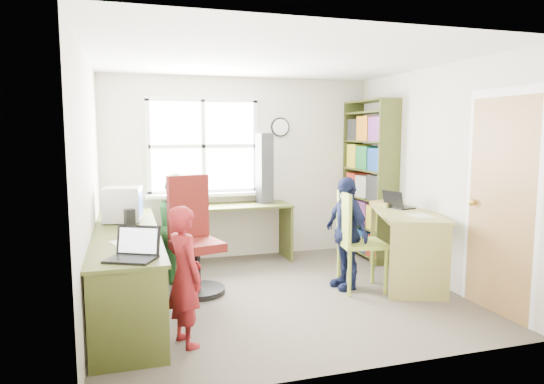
# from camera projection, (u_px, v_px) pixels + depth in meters

# --- Properties ---
(room) EXTENTS (3.64, 3.44, 2.44)m
(room) POSITION_uv_depth(u_px,v_px,m) (277.00, 178.00, 4.98)
(room) COLOR #484239
(room) RESTS_ON ground
(l_desk) EXTENTS (2.38, 2.95, 0.75)m
(l_desk) POSITION_uv_depth(u_px,v_px,m) (150.00, 270.00, 4.33)
(l_desk) COLOR #454C1E
(l_desk) RESTS_ON ground
(right_desk) EXTENTS (1.09, 1.53, 0.80)m
(right_desk) POSITION_uv_depth(u_px,v_px,m) (406.00, 230.00, 5.45)
(right_desk) COLOR #97934B
(right_desk) RESTS_ON ground
(bookshelf) EXTENTS (0.30, 1.02, 2.10)m
(bookshelf) POSITION_uv_depth(u_px,v_px,m) (369.00, 183.00, 6.51)
(bookshelf) COLOR #454C1E
(bookshelf) RESTS_ON ground
(swivel_chair) EXTENTS (0.70, 0.70, 1.23)m
(swivel_chair) POSITION_uv_depth(u_px,v_px,m) (194.00, 243.00, 5.10)
(swivel_chair) COLOR black
(swivel_chair) RESTS_ON ground
(wooden_chair) EXTENTS (0.52, 0.52, 1.06)m
(wooden_chair) POSITION_uv_depth(u_px,v_px,m) (355.00, 237.00, 5.14)
(wooden_chair) COLOR #9CB63C
(wooden_chair) RESTS_ON ground
(crt_monitor) EXTENTS (0.42, 0.38, 0.37)m
(crt_monitor) POSITION_uv_depth(u_px,v_px,m) (122.00, 204.00, 5.02)
(crt_monitor) COLOR silver
(crt_monitor) RESTS_ON l_desk
(laptop_left) EXTENTS (0.43, 0.41, 0.23)m
(laptop_left) POSITION_uv_depth(u_px,v_px,m) (134.00, 251.00, 3.58)
(laptop_left) COLOR black
(laptop_left) RESTS_ON l_desk
(laptop_right) EXTENTS (0.32, 0.35, 0.21)m
(laptop_right) POSITION_uv_depth(u_px,v_px,m) (397.00, 204.00, 5.62)
(laptop_right) COLOR black
(laptop_right) RESTS_ON right_desk
(speaker_a) EXTENTS (0.11, 0.11, 0.18)m
(speaker_a) POSITION_uv_depth(u_px,v_px,m) (130.00, 218.00, 4.79)
(speaker_a) COLOR black
(speaker_a) RESTS_ON l_desk
(speaker_b) EXTENTS (0.11, 0.11, 0.18)m
(speaker_b) POSITION_uv_depth(u_px,v_px,m) (131.00, 210.00, 5.29)
(speaker_b) COLOR black
(speaker_b) RESTS_ON l_desk
(cd_tower) EXTENTS (0.22, 0.20, 0.92)m
(cd_tower) POSITION_uv_depth(u_px,v_px,m) (265.00, 168.00, 6.36)
(cd_tower) COLOR black
(cd_tower) RESTS_ON l_desk
(game_box) EXTENTS (0.34, 0.34, 0.05)m
(game_box) POSITION_uv_depth(u_px,v_px,m) (386.00, 204.00, 5.82)
(game_box) COLOR red
(game_box) RESTS_ON right_desk
(paper_a) EXTENTS (0.31, 0.36, 0.00)m
(paper_a) POSITION_uv_depth(u_px,v_px,m) (127.00, 243.00, 4.08)
(paper_a) COLOR beige
(paper_a) RESTS_ON l_desk
(paper_b) EXTENTS (0.22, 0.29, 0.00)m
(paper_b) POSITION_uv_depth(u_px,v_px,m) (421.00, 216.00, 5.12)
(paper_b) COLOR beige
(paper_b) RESTS_ON right_desk
(potted_plant) EXTENTS (0.19, 0.16, 0.32)m
(potted_plant) POSITION_uv_depth(u_px,v_px,m) (189.00, 194.00, 6.06)
(potted_plant) COLOR #30783E
(potted_plant) RESTS_ON l_desk
(person_red) EXTENTS (0.38, 0.47, 1.12)m
(person_red) POSITION_uv_depth(u_px,v_px,m) (185.00, 276.00, 3.80)
(person_red) COLOR maroon
(person_red) RESTS_ON ground
(person_green) EXTENTS (0.51, 0.63, 1.22)m
(person_green) POSITION_uv_depth(u_px,v_px,m) (178.00, 227.00, 5.53)
(person_green) COLOR #307A37
(person_green) RESTS_ON ground
(person_navy) EXTENTS (0.40, 0.75, 1.21)m
(person_navy) POSITION_uv_depth(u_px,v_px,m) (346.00, 233.00, 5.21)
(person_navy) COLOR #151D44
(person_navy) RESTS_ON ground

